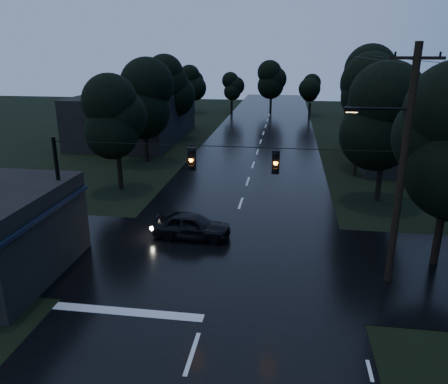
# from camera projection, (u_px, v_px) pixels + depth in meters

# --- Properties ---
(main_road) EXTENTS (12.00, 120.00, 0.02)m
(main_road) POSITION_uv_depth(u_px,v_px,m) (253.00, 165.00, 38.11)
(main_road) COLOR black
(main_road) RESTS_ON ground
(cross_street) EXTENTS (60.00, 9.00, 0.02)m
(cross_street) POSITION_uv_depth(u_px,v_px,m) (223.00, 259.00, 21.21)
(cross_street) COLOR black
(cross_street) RESTS_ON ground
(building_far_right) EXTENTS (10.00, 14.00, 4.40)m
(building_far_right) POSITION_uv_depth(u_px,v_px,m) (412.00, 136.00, 39.25)
(building_far_right) COLOR black
(building_far_right) RESTS_ON ground
(building_far_left) EXTENTS (10.00, 16.00, 5.00)m
(building_far_left) POSITION_uv_depth(u_px,v_px,m) (136.00, 116.00, 48.64)
(building_far_left) COLOR black
(building_far_left) RESTS_ON ground
(utility_pole_main) EXTENTS (3.50, 0.30, 10.00)m
(utility_pole_main) POSITION_uv_depth(u_px,v_px,m) (401.00, 165.00, 17.59)
(utility_pole_main) COLOR black
(utility_pole_main) RESTS_ON ground
(utility_pole_far) EXTENTS (2.00, 0.30, 7.50)m
(utility_pole_far) POSITION_uv_depth(u_px,v_px,m) (359.00, 127.00, 33.87)
(utility_pole_far) COLOR black
(utility_pole_far) RESTS_ON ground
(anchor_pole_left) EXTENTS (0.18, 0.18, 6.00)m
(anchor_pole_left) POSITION_uv_depth(u_px,v_px,m) (61.00, 200.00, 20.35)
(anchor_pole_left) COLOR black
(anchor_pole_left) RESTS_ON ground
(span_signals) EXTENTS (15.00, 0.37, 1.12)m
(span_signals) POSITION_uv_depth(u_px,v_px,m) (232.00, 160.00, 18.53)
(span_signals) COLOR black
(span_signals) RESTS_ON ground
(tree_left_a) EXTENTS (3.92, 3.92, 8.26)m
(tree_left_a) POSITION_uv_depth(u_px,v_px,m) (116.00, 116.00, 30.18)
(tree_left_a) COLOR black
(tree_left_a) RESTS_ON ground
(tree_left_b) EXTENTS (4.20, 4.20, 8.85)m
(tree_left_b) POSITION_uv_depth(u_px,v_px,m) (144.00, 98.00, 37.66)
(tree_left_b) COLOR black
(tree_left_b) RESTS_ON ground
(tree_left_c) EXTENTS (4.48, 4.48, 9.44)m
(tree_left_c) POSITION_uv_depth(u_px,v_px,m) (168.00, 84.00, 47.02)
(tree_left_c) COLOR black
(tree_left_c) RESTS_ON ground
(tree_right_a) EXTENTS (4.20, 4.20, 8.85)m
(tree_right_a) POSITION_uv_depth(u_px,v_px,m) (387.00, 117.00, 27.59)
(tree_right_a) COLOR black
(tree_right_a) RESTS_ON ground
(tree_right_b) EXTENTS (4.48, 4.48, 9.44)m
(tree_right_b) POSITION_uv_depth(u_px,v_px,m) (374.00, 97.00, 34.91)
(tree_right_b) COLOR black
(tree_right_b) RESTS_ON ground
(tree_right_c) EXTENTS (4.76, 4.76, 10.03)m
(tree_right_c) POSITION_uv_depth(u_px,v_px,m) (363.00, 83.00, 44.10)
(tree_right_c) COLOR black
(tree_right_c) RESTS_ON ground
(car) EXTENTS (4.23, 1.83, 1.42)m
(car) POSITION_uv_depth(u_px,v_px,m) (192.00, 226.00, 23.35)
(car) COLOR black
(car) RESTS_ON ground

